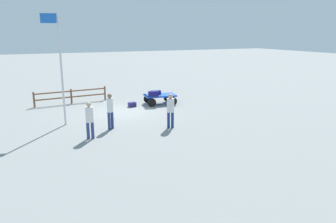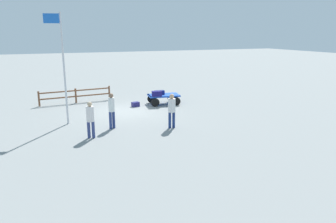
% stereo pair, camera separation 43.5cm
% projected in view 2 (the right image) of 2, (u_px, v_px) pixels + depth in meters
% --- Properties ---
extents(ground_plane, '(120.00, 120.00, 0.00)m').
position_uv_depth(ground_plane, '(126.00, 111.00, 19.64)').
color(ground_plane, gray).
extents(luggage_cart, '(2.16, 1.57, 0.64)m').
position_uv_depth(luggage_cart, '(163.00, 97.00, 21.42)').
color(luggage_cart, blue).
rests_on(luggage_cart, ground).
extents(suitcase_dark, '(0.65, 0.35, 0.26)m').
position_uv_depth(suitcase_dark, '(160.00, 92.00, 21.42)').
color(suitcase_dark, navy).
rests_on(suitcase_dark, luggage_cart).
extents(suitcase_maroon, '(0.69, 0.47, 0.34)m').
position_uv_depth(suitcase_maroon, '(157.00, 94.00, 20.76)').
color(suitcase_maroon, navy).
rests_on(suitcase_maroon, luggage_cart).
extents(suitcase_olive, '(0.52, 0.40, 0.29)m').
position_uv_depth(suitcase_olive, '(135.00, 104.00, 20.80)').
color(suitcase_olive, navy).
rests_on(suitcase_olive, ground).
extents(worker_lead, '(0.42, 0.42, 1.73)m').
position_uv_depth(worker_lead, '(172.00, 108.00, 15.93)').
color(worker_lead, navy).
rests_on(worker_lead, ground).
extents(worker_trailing, '(0.40, 0.40, 1.78)m').
position_uv_depth(worker_trailing, '(112.00, 109.00, 15.84)').
color(worker_trailing, navy).
rests_on(worker_trailing, ground).
extents(worker_supervisor, '(0.43, 0.43, 1.68)m').
position_uv_depth(worker_supervisor, '(90.00, 117.00, 14.41)').
color(worker_supervisor, navy).
rests_on(worker_supervisor, ground).
extents(flagpole, '(0.83, 0.19, 5.64)m').
position_uv_depth(flagpole, '(62.00, 62.00, 16.13)').
color(flagpole, silver).
rests_on(flagpole, ground).
extents(wooden_fence, '(4.79, 0.54, 0.99)m').
position_uv_depth(wooden_fence, '(76.00, 94.00, 21.80)').
color(wooden_fence, brown).
rests_on(wooden_fence, ground).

